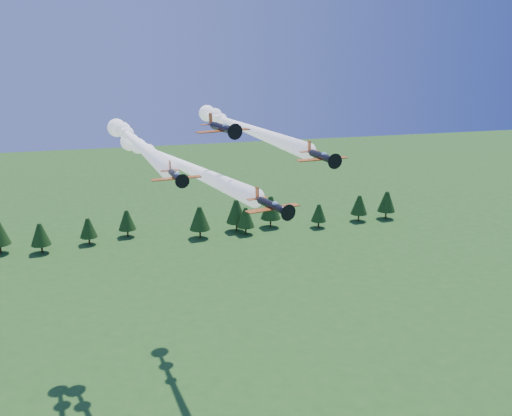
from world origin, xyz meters
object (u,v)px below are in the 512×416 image
object	(u,v)px
plane_lead	(170,160)
plane_right	(239,126)
plane_slot	(222,128)
plane_left	(134,140)

from	to	relation	value
plane_lead	plane_right	size ratio (longest dim) A/B	0.96
plane_lead	plane_slot	distance (m)	18.80
plane_left	plane_right	world-z (taller)	plane_right
plane_lead	plane_right	bearing A→B (deg)	20.24
plane_right	plane_slot	xyz separation A→B (m)	(-9.05, -26.51, 3.46)
plane_right	plane_slot	bearing A→B (deg)	-114.79
plane_right	plane_slot	size ratio (longest dim) A/B	6.80
plane_left	plane_right	distance (m)	21.32
plane_lead	plane_slot	size ratio (longest dim) A/B	6.50
plane_right	plane_lead	bearing A→B (deg)	-151.20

